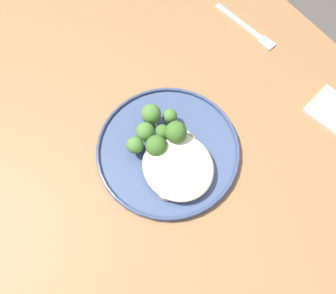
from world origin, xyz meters
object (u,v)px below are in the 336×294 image
broccoli_floret_rear_charred (156,146)px  broccoli_floret_right_tilted (176,132)px  seared_scallop_left_edge (188,141)px  broccoli_floret_left_leaning (135,145)px  dinner_plate (168,149)px  broccoli_floret_front_edge (162,132)px  broccoli_floret_small_sprig (151,114)px  seared_scallop_center_golden (199,169)px  seared_scallop_large_seared (154,164)px  seared_scallop_tiny_bay (192,162)px  seared_scallop_front_small (167,191)px  seared_scallop_rear_pale (173,165)px  dinner_fork (246,27)px  broccoli_floret_beside_noodles (170,116)px  broccoli_floret_near_rim (145,132)px  seared_scallop_on_noodles (176,155)px

broccoli_floret_rear_charred → broccoli_floret_right_tilted: bearing=-91.1°
seared_scallop_left_edge → broccoli_floret_left_leaning: (0.05, 0.09, 0.02)m
dinner_plate → broccoli_floret_front_edge: bearing=-7.6°
broccoli_floret_small_sprig → broccoli_floret_rear_charred: broccoli_floret_small_sprig is taller
seared_scallop_center_golden → seared_scallop_left_edge: bearing=-15.3°
seared_scallop_large_seared → broccoli_floret_rear_charred: broccoli_floret_rear_charred is taller
seared_scallop_tiny_bay → seared_scallop_left_edge: bearing=-26.5°
broccoli_floret_front_edge → seared_scallop_front_small: bearing=150.1°
seared_scallop_rear_pale → seared_scallop_left_edge: same height
broccoli_floret_right_tilted → broccoli_floret_left_leaning: size_ratio=1.34×
dinner_fork → broccoli_floret_beside_noodles: bearing=110.6°
broccoli_floret_small_sprig → broccoli_floret_right_tilted: 0.06m
seared_scallop_tiny_bay → dinner_fork: size_ratio=0.12×
seared_scallop_center_golden → broccoli_floret_left_leaning: 0.13m
broccoli_floret_near_rim → broccoli_floret_rear_charred: (-0.04, -0.00, -0.01)m
dinner_plate → dinner_fork: size_ratio=1.55×
seared_scallop_front_small → broccoli_floret_small_sprig: bearing=-22.6°
broccoli_floret_left_leaning → seared_scallop_center_golden: bearing=-143.4°
seared_scallop_on_noodles → broccoli_floret_rear_charred: bearing=41.3°
seared_scallop_large_seared → broccoli_floret_front_edge: bearing=-49.1°
broccoli_floret_rear_charred → seared_scallop_left_edge: bearing=-107.7°
seared_scallop_tiny_bay → broccoli_floret_right_tilted: size_ratio=0.36×
seared_scallop_on_noodles → seared_scallop_left_edge: (0.01, -0.04, 0.00)m
seared_scallop_on_noodles → broccoli_floret_beside_noodles: broccoli_floret_beside_noodles is taller
seared_scallop_center_golden → broccoli_floret_near_rim: (0.12, 0.05, 0.03)m
broccoli_floret_right_tilted → broccoli_floret_left_leaning: (0.03, 0.08, -0.01)m
seared_scallop_on_noodles → dinner_fork: bearing=-61.5°
seared_scallop_on_noodles → broccoli_floret_right_tilted: (0.03, -0.02, 0.03)m
seared_scallop_left_edge → broccoli_floret_rear_charred: size_ratio=0.55×
seared_scallop_tiny_bay → broccoli_floret_right_tilted: bearing=-2.1°
broccoli_floret_near_rim → dinner_fork: broccoli_floret_near_rim is taller
seared_scallop_front_small → broccoli_floret_near_rim: 0.12m
seared_scallop_large_seared → seared_scallop_front_small: 0.06m
broccoli_floret_near_rim → broccoli_floret_beside_noodles: bearing=-84.3°
broccoli_floret_near_rim → broccoli_floret_right_tilted: broccoli_floret_right_tilted is taller
seared_scallop_tiny_bay → broccoli_floret_left_leaning: 0.11m
broccoli_floret_near_rim → broccoli_floret_right_tilted: size_ratio=0.91×
broccoli_floret_front_edge → broccoli_floret_right_tilted: bearing=-134.3°
seared_scallop_rear_pale → seared_scallop_center_golden: size_ratio=0.71×
seared_scallop_center_golden → dinner_plate: bearing=17.5°
broccoli_floret_small_sprig → seared_scallop_rear_pale: bearing=169.6°
seared_scallop_front_small → dinner_fork: size_ratio=0.18×
seared_scallop_front_small → broccoli_floret_small_sprig: 0.16m
seared_scallop_rear_pale → seared_scallop_on_noodles: size_ratio=0.88×
seared_scallop_center_golden → dinner_fork: bearing=-53.6°
broccoli_floret_small_sprig → dinner_fork: bearing=-74.3°
seared_scallop_on_noodles → broccoli_floret_left_leaning: (0.05, 0.06, 0.02)m
seared_scallop_rear_pale → broccoli_floret_small_sprig: broccoli_floret_small_sprig is taller
broccoli_floret_right_tilted → seared_scallop_front_small: bearing=136.5°
seared_scallop_tiny_bay → broccoli_floret_left_leaning: size_ratio=0.48×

